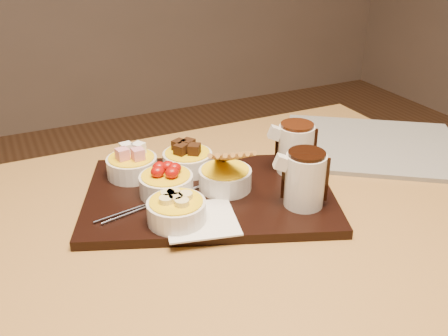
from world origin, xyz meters
name	(u,v)px	position (x,y,z in m)	size (l,w,h in m)	color
dining_table	(203,268)	(0.00, 0.00, 0.65)	(1.20, 0.80, 0.75)	#A1773C
serving_board	(210,195)	(0.05, 0.07, 0.76)	(0.46, 0.30, 0.02)	black
napkin	(201,220)	(-0.01, -0.02, 0.77)	(0.12, 0.12, 0.00)	white
bowl_marshmallows	(132,167)	(-0.07, 0.19, 0.79)	(0.10, 0.10, 0.04)	silver
bowl_cake	(188,162)	(0.04, 0.17, 0.79)	(0.10, 0.10, 0.04)	silver
bowl_strawberries	(166,185)	(-0.03, 0.09, 0.79)	(0.10, 0.10, 0.04)	silver
bowl_biscotti	(225,179)	(0.08, 0.07, 0.79)	(0.10, 0.10, 0.04)	silver
bowl_bananas	(177,212)	(-0.05, 0.00, 0.79)	(0.10, 0.10, 0.04)	silver
pitcher_dark_chocolate	(305,180)	(0.18, -0.05, 0.82)	(0.07, 0.07, 0.10)	silver
pitcher_milk_chocolate	(296,149)	(0.23, 0.07, 0.82)	(0.07, 0.07, 0.10)	silver
fondue_skewers	(161,199)	(-0.05, 0.07, 0.77)	(0.26, 0.03, 0.01)	silver
newspaper	(371,145)	(0.48, 0.12, 0.76)	(0.39, 0.31, 0.01)	beige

